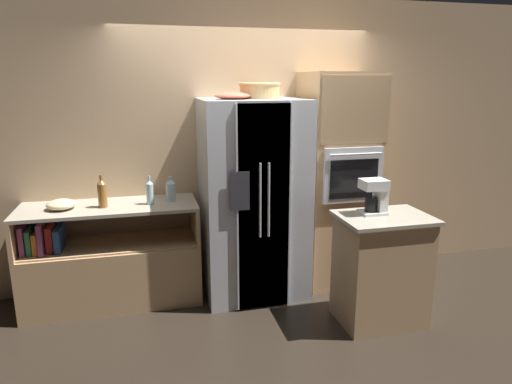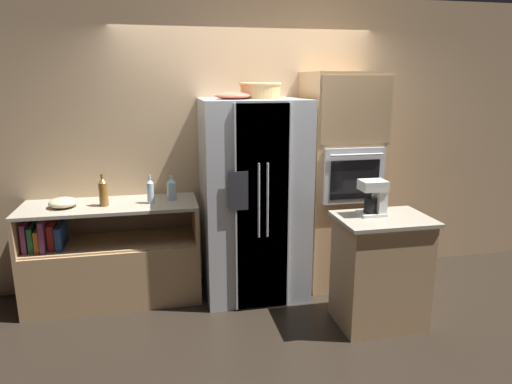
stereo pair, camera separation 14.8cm
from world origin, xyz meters
TOP-DOWN VIEW (x-y plane):
  - ground_plane at (0.00, 0.00)m, footprint 20.00×20.00m
  - wall_back at (0.00, 0.48)m, footprint 12.00×0.06m
  - counter_left at (-1.34, 0.15)m, footprint 1.56×0.60m
  - refrigerator at (-0.01, 0.06)m, footprint 0.94×0.80m
  - wall_oven at (0.88, 0.13)m, footprint 0.70×0.69m
  - island_counter at (0.90, -0.75)m, footprint 0.75×0.55m
  - wicker_basket at (0.07, 0.14)m, footprint 0.38×0.38m
  - fruit_bowl at (-0.20, 0.04)m, footprint 0.32×0.32m
  - bottle_tall at (-0.95, 0.11)m, footprint 0.06×0.06m
  - bottle_short at (-0.76, 0.18)m, footprint 0.09×0.09m
  - bottle_wide at (-1.36, 0.11)m, footprint 0.08×0.08m
  - mixing_bowl at (-1.70, 0.13)m, footprint 0.25×0.25m
  - coffee_maker at (0.85, -0.68)m, footprint 0.21×0.17m

SIDE VIEW (x-z plane):
  - ground_plane at x=0.00m, z-range 0.00..0.00m
  - counter_left at x=-1.34m, z-range -0.12..0.81m
  - island_counter at x=0.90m, z-range 0.00..0.94m
  - refrigerator at x=-0.01m, z-range 0.00..1.86m
  - mixing_bowl at x=-1.70m, z-range 0.93..1.02m
  - bottle_short at x=-0.76m, z-range 0.92..1.15m
  - bottle_tall at x=-0.95m, z-range 0.92..1.18m
  - wall_oven at x=0.88m, z-range 0.00..2.10m
  - bottle_wide at x=-1.36m, z-range 0.92..1.21m
  - coffee_maker at x=0.85m, z-range 0.95..1.25m
  - wall_back at x=0.00m, z-range 0.00..2.80m
  - fruit_bowl at x=-0.20m, z-range 1.86..1.92m
  - wicker_basket at x=0.07m, z-range 1.86..2.00m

